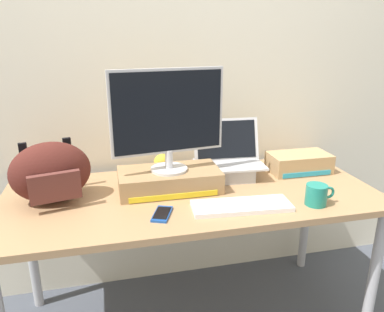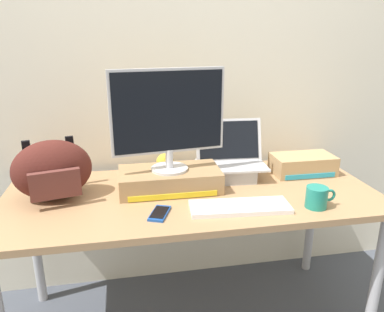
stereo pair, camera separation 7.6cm
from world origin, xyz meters
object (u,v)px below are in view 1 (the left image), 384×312
(external_keyboard, at_px, (241,206))
(coffee_mug, at_px, (317,195))
(toner_box_yellow, at_px, (169,180))
(open_laptop, at_px, (229,165))
(desktop_monitor, at_px, (168,117))
(cell_phone, at_px, (162,214))
(toner_box_cyan, at_px, (299,163))
(plush_toy, at_px, (163,163))
(messenger_backpack, at_px, (51,172))

(external_keyboard, xyz_separation_m, coffee_mug, (0.33, -0.04, 0.04))
(toner_box_yellow, height_order, external_keyboard, toner_box_yellow)
(open_laptop, height_order, external_keyboard, open_laptop)
(open_laptop, distance_m, coffee_mug, 0.48)
(desktop_monitor, distance_m, external_keyboard, 0.51)
(cell_phone, bearing_deg, open_laptop, 62.34)
(external_keyboard, height_order, coffee_mug, coffee_mug)
(open_laptop, distance_m, toner_box_cyan, 0.39)
(coffee_mug, bearing_deg, plush_toy, 136.20)
(plush_toy, bearing_deg, external_keyboard, -63.76)
(toner_box_yellow, distance_m, toner_box_cyan, 0.73)
(toner_box_yellow, relative_size, cell_phone, 3.15)
(desktop_monitor, relative_size, messenger_backpack, 1.37)
(toner_box_yellow, xyz_separation_m, plush_toy, (0.01, 0.25, -0.00))
(toner_box_yellow, bearing_deg, desktop_monitor, -79.70)
(toner_box_cyan, bearing_deg, desktop_monitor, -173.23)
(desktop_monitor, xyz_separation_m, messenger_backpack, (-0.52, 0.00, -0.22))
(messenger_backpack, relative_size, coffee_mug, 2.86)
(desktop_monitor, relative_size, toner_box_cyan, 1.64)
(coffee_mug, xyz_separation_m, cell_phone, (-0.67, 0.05, -0.04))
(open_laptop, height_order, plush_toy, open_laptop)
(cell_phone, distance_m, plush_toy, 0.52)
(open_laptop, bearing_deg, toner_box_yellow, -160.41)
(toner_box_yellow, height_order, cell_phone, toner_box_yellow)
(messenger_backpack, xyz_separation_m, cell_phone, (0.45, -0.25, -0.13))
(external_keyboard, xyz_separation_m, toner_box_cyan, (0.46, 0.35, 0.04))
(desktop_monitor, xyz_separation_m, cell_phone, (-0.08, -0.25, -0.35))
(toner_box_yellow, height_order, coffee_mug, toner_box_yellow)
(external_keyboard, bearing_deg, toner_box_cyan, 42.04)
(desktop_monitor, distance_m, plush_toy, 0.40)
(toner_box_cyan, bearing_deg, cell_phone, -157.03)
(open_laptop, relative_size, messenger_backpack, 0.94)
(messenger_backpack, relative_size, toner_box_cyan, 1.20)
(messenger_backpack, distance_m, coffee_mug, 1.16)
(open_laptop, relative_size, plush_toy, 3.69)
(open_laptop, relative_size, coffee_mug, 2.68)
(desktop_monitor, xyz_separation_m, open_laptop, (0.33, 0.10, -0.29))
(external_keyboard, relative_size, plush_toy, 4.47)
(open_laptop, distance_m, cell_phone, 0.54)
(open_laptop, xyz_separation_m, plush_toy, (-0.32, 0.16, -0.01))
(toner_box_yellow, bearing_deg, open_laptop, 16.05)
(open_laptop, height_order, cell_phone, open_laptop)
(cell_phone, bearing_deg, messenger_backpack, 172.11)
(messenger_backpack, bearing_deg, coffee_mug, -28.68)
(toner_box_yellow, relative_size, desktop_monitor, 0.91)
(coffee_mug, distance_m, cell_phone, 0.67)
(desktop_monitor, distance_m, messenger_backpack, 0.57)
(external_keyboard, height_order, toner_box_cyan, toner_box_cyan)
(desktop_monitor, xyz_separation_m, external_keyboard, (0.26, -0.27, -0.34))
(external_keyboard, bearing_deg, toner_box_yellow, 139.31)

